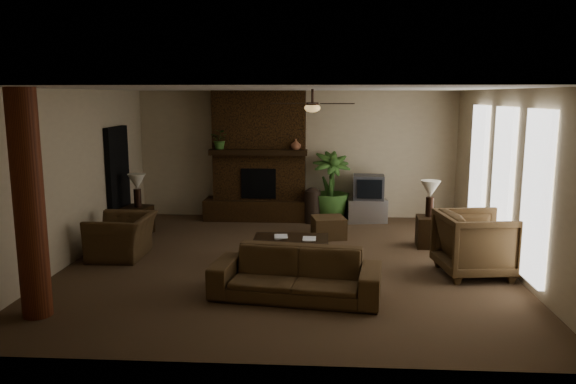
# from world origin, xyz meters

# --- Properties ---
(room_shell) EXTENTS (7.00, 7.00, 7.00)m
(room_shell) POSITION_xyz_m (0.00, 0.00, 1.40)
(room_shell) COLOR brown
(room_shell) RESTS_ON ground
(fireplace) EXTENTS (2.40, 0.70, 2.80)m
(fireplace) POSITION_xyz_m (-0.80, 3.22, 1.16)
(fireplace) COLOR #422811
(fireplace) RESTS_ON ground
(windows) EXTENTS (0.08, 3.65, 2.35)m
(windows) POSITION_xyz_m (3.45, 0.20, 1.35)
(windows) COLOR white
(windows) RESTS_ON ground
(log_column) EXTENTS (0.36, 0.36, 2.80)m
(log_column) POSITION_xyz_m (-2.95, -2.40, 1.40)
(log_column) COLOR brown
(log_column) RESTS_ON ground
(doorway) EXTENTS (0.10, 1.00, 2.10)m
(doorway) POSITION_xyz_m (-3.44, 1.80, 1.05)
(doorway) COLOR black
(doorway) RESTS_ON ground
(ceiling_fan) EXTENTS (1.35, 1.35, 0.37)m
(ceiling_fan) POSITION_xyz_m (0.40, 0.30, 2.53)
(ceiling_fan) COLOR black
(ceiling_fan) RESTS_ON ceiling
(sofa) EXTENTS (2.33, 0.96, 0.88)m
(sofa) POSITION_xyz_m (0.23, -1.58, 0.44)
(sofa) COLOR #4F3A22
(sofa) RESTS_ON ground
(armchair_left) EXTENTS (0.72, 1.10, 0.95)m
(armchair_left) POSITION_xyz_m (-2.79, 0.15, 0.48)
(armchair_left) COLOR #4F3A22
(armchair_left) RESTS_ON ground
(armchair_right) EXTENTS (1.10, 1.16, 1.07)m
(armchair_right) POSITION_xyz_m (2.91, -0.46, 0.54)
(armchair_right) COLOR #4F3A22
(armchair_right) RESTS_ON ground
(coffee_table) EXTENTS (1.20, 0.70, 0.43)m
(coffee_table) POSITION_xyz_m (0.08, -0.06, 0.37)
(coffee_table) COLOR black
(coffee_table) RESTS_ON ground
(ottoman) EXTENTS (0.70, 0.70, 0.40)m
(ottoman) POSITION_xyz_m (0.71, 1.64, 0.20)
(ottoman) COLOR #4F3A22
(ottoman) RESTS_ON ground
(tv_stand) EXTENTS (0.91, 0.60, 0.50)m
(tv_stand) POSITION_xyz_m (1.52, 3.05, 0.25)
(tv_stand) COLOR #ACACAE
(tv_stand) RESTS_ON ground
(tv) EXTENTS (0.68, 0.56, 0.52)m
(tv) POSITION_xyz_m (1.57, 3.02, 0.76)
(tv) COLOR #3C3C3E
(tv) RESTS_ON tv_stand
(floor_vase) EXTENTS (0.34, 0.34, 0.77)m
(floor_vase) POSITION_xyz_m (0.37, 2.86, 0.43)
(floor_vase) COLOR #2F231A
(floor_vase) RESTS_ON ground
(floor_plant) EXTENTS (1.24, 1.68, 0.84)m
(floor_plant) POSITION_xyz_m (0.75, 3.07, 0.42)
(floor_plant) COLOR #385F26
(floor_plant) RESTS_ON ground
(side_table_left) EXTENTS (0.59, 0.59, 0.55)m
(side_table_left) POSITION_xyz_m (-3.06, 1.70, 0.28)
(side_table_left) COLOR black
(side_table_left) RESTS_ON ground
(lamp_left) EXTENTS (0.40, 0.40, 0.65)m
(lamp_left) POSITION_xyz_m (-3.02, 1.67, 1.00)
(lamp_left) COLOR black
(lamp_left) RESTS_ON side_table_left
(side_table_right) EXTENTS (0.53, 0.53, 0.55)m
(side_table_right) POSITION_xyz_m (2.54, 1.10, 0.28)
(side_table_right) COLOR black
(side_table_right) RESTS_ON ground
(lamp_right) EXTENTS (0.38, 0.38, 0.65)m
(lamp_right) POSITION_xyz_m (2.51, 1.16, 1.00)
(lamp_right) COLOR black
(lamp_right) RESTS_ON side_table_right
(mantel_plant) EXTENTS (0.49, 0.51, 0.33)m
(mantel_plant) POSITION_xyz_m (-1.61, 2.98, 1.72)
(mantel_plant) COLOR #385F26
(mantel_plant) RESTS_ON fireplace
(mantel_vase) EXTENTS (0.27, 0.28, 0.22)m
(mantel_vase) POSITION_xyz_m (0.01, 2.96, 1.67)
(mantel_vase) COLOR brown
(mantel_vase) RESTS_ON fireplace
(book_a) EXTENTS (0.22, 0.05, 0.29)m
(book_a) POSITION_xyz_m (-0.19, -0.08, 0.57)
(book_a) COLOR #999999
(book_a) RESTS_ON coffee_table
(book_b) EXTENTS (0.21, 0.02, 0.29)m
(book_b) POSITION_xyz_m (0.27, -0.16, 0.58)
(book_b) COLOR #999999
(book_b) RESTS_ON coffee_table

